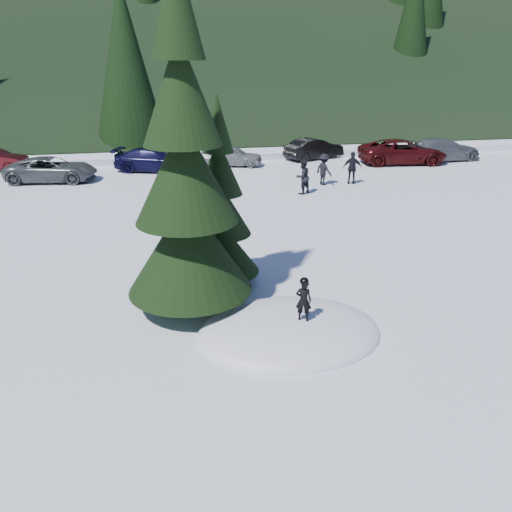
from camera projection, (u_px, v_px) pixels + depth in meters
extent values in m
plane|color=white|center=(289.00, 333.00, 12.04)|extent=(200.00, 200.00, 0.00)
ellipsoid|color=white|center=(289.00, 333.00, 12.04)|extent=(4.48, 3.52, 0.96)
cylinder|color=black|center=(191.00, 284.00, 13.02)|extent=(0.38, 0.38, 1.40)
cone|color=black|center=(189.00, 245.00, 12.62)|extent=(3.20, 3.20, 2.46)
cone|color=black|center=(185.00, 172.00, 11.94)|extent=(2.54, 2.54, 2.46)
cone|color=black|center=(180.00, 90.00, 11.26)|extent=(1.88, 1.88, 2.46)
cylinder|color=black|center=(221.00, 268.00, 14.55)|extent=(0.26, 0.26, 1.00)
cone|color=black|center=(221.00, 247.00, 14.31)|extent=(2.20, 2.20, 1.52)
cone|color=black|center=(220.00, 208.00, 13.89)|extent=(1.75, 1.75, 1.52)
cone|color=black|center=(219.00, 167.00, 13.47)|extent=(1.29, 1.29, 1.52)
cone|color=black|center=(217.00, 123.00, 13.05)|extent=(0.84, 0.84, 1.52)
imported|color=black|center=(304.00, 300.00, 11.49)|extent=(0.43, 0.36, 1.01)
imported|color=black|center=(303.00, 177.00, 24.35)|extent=(1.03, 0.95, 1.70)
imported|color=black|center=(352.00, 168.00, 26.32)|extent=(1.08, 0.71, 1.70)
imported|color=black|center=(324.00, 170.00, 26.12)|extent=(0.99, 1.21, 1.64)
imported|color=#4C5054|center=(51.00, 169.00, 26.91)|extent=(4.99, 2.81, 1.32)
imported|color=black|center=(154.00, 160.00, 29.40)|extent=(5.04, 3.30, 1.36)
imported|color=gray|center=(232.00, 156.00, 30.92)|extent=(4.04, 2.48, 1.28)
imported|color=black|center=(314.00, 149.00, 33.12)|extent=(4.39, 2.88, 1.37)
imported|color=#3C0B0C|center=(403.00, 152.00, 31.62)|extent=(5.74, 3.18, 1.52)
imported|color=#565A5E|center=(443.00, 149.00, 32.58)|extent=(5.20, 2.52, 1.46)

